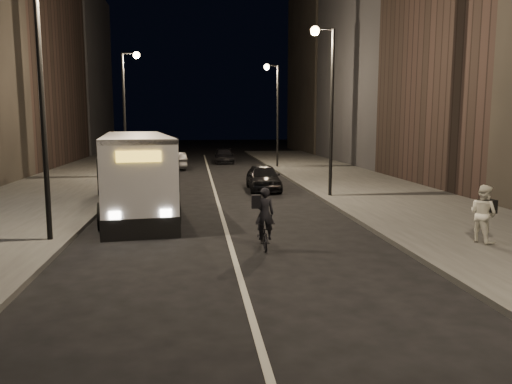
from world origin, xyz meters
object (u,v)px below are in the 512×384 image
object	(u,v)px
car_mid	(176,161)
streetlight_left_far	(128,97)
streetlight_right_mid	(327,89)
pedestrian_woman	(483,214)
car_near	(263,177)
city_bus	(136,169)
streetlight_left_near	(49,69)
cyclist_on_bicycle	(264,228)
streetlight_right_far	(274,102)
car_far	(224,156)

from	to	relation	value
car_mid	streetlight_left_far	bearing A→B (deg)	59.92
streetlight_right_mid	pedestrian_woman	bearing A→B (deg)	-77.22
streetlight_right_mid	car_near	distance (m)	6.27
streetlight_left_far	pedestrian_woman	bearing A→B (deg)	-57.11
streetlight_right_mid	city_bus	distance (m)	9.80
pedestrian_woman	car_mid	world-z (taller)	pedestrian_woman
streetlight_left_near	pedestrian_woman	xyz separation A→B (m)	(12.93, -2.00, -4.32)
city_bus	cyclist_on_bicycle	distance (m)	8.88
streetlight_right_far	cyclist_on_bicycle	xyz separation A→B (m)	(-4.36, -25.35, -4.73)
city_bus	cyclist_on_bicycle	size ratio (longest dim) A/B	6.50
streetlight_right_mid	pedestrian_woman	size ratio (longest dim) A/B	4.59
cyclist_on_bicycle	car_mid	size ratio (longest dim) A/B	0.46
car_near	car_mid	size ratio (longest dim) A/B	1.04
streetlight_left_far	pedestrian_woman	size ratio (longest dim) A/B	4.59
streetlight_left_far	car_mid	bearing A→B (deg)	66.34
streetlight_right_mid	car_near	world-z (taller)	streetlight_right_mid
streetlight_left_far	car_mid	size ratio (longest dim) A/B	1.98
streetlight_right_mid	cyclist_on_bicycle	distance (m)	11.35
streetlight_left_near	streetlight_right_mid	bearing A→B (deg)	36.88
streetlight_right_far	city_bus	bearing A→B (deg)	-116.63
cyclist_on_bicycle	streetlight_right_far	bearing A→B (deg)	81.31
streetlight_left_near	streetlight_right_far	bearing A→B (deg)	66.04
car_far	streetlight_right_far	bearing A→B (deg)	-55.45
streetlight_left_near	streetlight_left_far	world-z (taller)	same
city_bus	car_near	size ratio (longest dim) A/B	2.88
streetlight_right_mid	cyclist_on_bicycle	size ratio (longest dim) A/B	4.30
car_near	car_far	distance (m)	18.56
streetlight_right_mid	cyclist_on_bicycle	xyz separation A→B (m)	(-4.36, -9.35, -4.73)
pedestrian_woman	streetlight_right_mid	bearing A→B (deg)	-9.35
streetlight_right_far	city_bus	distance (m)	20.25
streetlight_right_mid	car_near	xyz separation A→B (m)	(-2.63, 3.30, -4.64)
car_near	city_bus	bearing A→B (deg)	-139.58
streetlight_left_near	cyclist_on_bicycle	xyz separation A→B (m)	(6.30, -1.35, -4.73)
streetlight_right_mid	streetlight_left_near	bearing A→B (deg)	-143.12
car_near	cyclist_on_bicycle	bearing A→B (deg)	-96.46
streetlight_left_far	pedestrian_woman	distance (m)	24.20
streetlight_right_mid	city_bus	bearing A→B (deg)	-168.51
cyclist_on_bicycle	car_far	xyz separation A→B (m)	(0.66, 31.18, 0.00)
streetlight_right_mid	streetlight_left_near	distance (m)	13.33
city_bus	pedestrian_woman	distance (m)	13.89
streetlight_right_far	car_far	size ratio (longest dim) A/B	1.86
streetlight_right_far	city_bus	world-z (taller)	streetlight_right_far
streetlight_left_far	car_near	distance (m)	11.44
cyclist_on_bicycle	car_mid	xyz separation A→B (m)	(-3.53, 25.68, 0.05)
streetlight_left_far	car_near	xyz separation A→B (m)	(8.03, -6.70, -4.64)
car_far	car_mid	bearing A→B (deg)	-125.17
streetlight_right_far	streetlight_left_near	bearing A→B (deg)	-113.96
pedestrian_woman	car_far	bearing A→B (deg)	-11.52
streetlight_left_near	car_far	bearing A→B (deg)	76.85
streetlight_right_mid	streetlight_right_far	distance (m)	16.00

